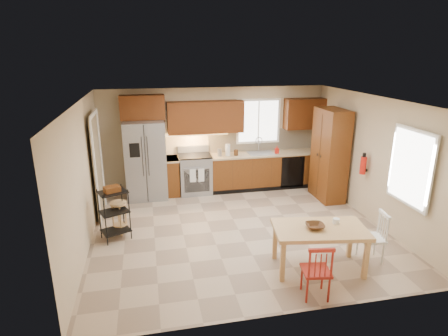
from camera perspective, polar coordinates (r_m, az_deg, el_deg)
name	(u,v)px	position (r m, az deg, el deg)	size (l,w,h in m)	color
floor	(239,230)	(7.37, 2.25, -9.38)	(5.50, 5.50, 0.00)	tan
ceiling	(240,100)	(6.63, 2.51, 10.28)	(5.50, 5.00, 0.02)	silver
wall_back	(215,139)	(9.26, -1.41, 4.48)	(5.50, 0.02, 2.50)	#CCB793
wall_front	(289,229)	(4.69, 9.93, -9.10)	(5.50, 0.02, 2.50)	#CCB793
wall_left	(83,178)	(6.80, -20.74, -1.50)	(0.02, 5.00, 2.50)	#CCB793
wall_right	(374,160)	(8.01, 21.84, 1.14)	(0.02, 5.00, 2.50)	#CCB793
refrigerator	(146,160)	(8.84, -11.85, 1.20)	(0.92, 0.75, 1.82)	gray
range_stove	(195,174)	(9.09, -4.42, -0.99)	(0.76, 0.63, 0.92)	gray
base_cabinet_narrow	(172,176)	(9.06, -7.88, -1.24)	(0.30, 0.60, 0.90)	brown
base_cabinet_run	(267,170)	(9.50, 6.63, -0.29)	(2.92, 0.60, 0.90)	brown
dishwasher	(293,172)	(9.43, 10.41, -0.60)	(0.60, 0.02, 0.78)	black
backsplash	(265,139)	(9.57, 6.25, 4.35)	(2.92, 0.03, 0.55)	beige
upper_over_fridge	(142,107)	(8.79, -12.34, 9.03)	(1.00, 0.35, 0.55)	#55240E
upper_left_block	(206,117)	(8.94, -2.82, 7.75)	(1.80, 0.35, 0.75)	#55240E
upper_right_block	(304,114)	(9.64, 12.16, 8.10)	(1.00, 0.35, 0.75)	#55240E
window_back	(258,121)	(9.42, 5.25, 7.12)	(1.12, 0.04, 1.12)	white
sink	(261,155)	(9.33, 5.61, 2.03)	(0.62, 0.46, 0.16)	gray
undercab_glow	(194,134)	(8.94, -4.66, 5.15)	(1.60, 0.30, 0.01)	#FFBF66
soap_bottle	(277,150)	(9.32, 8.05, 2.79)	(0.09, 0.09, 0.19)	red
paper_towel	(228,150)	(9.02, 0.57, 2.77)	(0.12, 0.12, 0.28)	white
canister_steel	(220,152)	(9.00, -0.68, 2.39)	(0.11, 0.11, 0.18)	gray
canister_wood	(236,153)	(9.06, 1.85, 2.36)	(0.10, 0.10, 0.14)	#492B13
pantry	(330,155)	(8.89, 15.80, 1.94)	(0.50, 0.95, 2.10)	brown
fire_extinguisher	(363,165)	(8.10, 20.44, 0.38)	(0.12, 0.12, 0.36)	red
window_right	(411,167)	(7.03, 26.59, 0.08)	(0.04, 1.02, 1.32)	white
doorway	(97,167)	(8.07, -18.74, 0.12)	(0.04, 0.95, 2.10)	#8C7A59
dining_table	(318,249)	(6.21, 14.19, -11.81)	(1.42, 0.80, 0.69)	tan
chair_red	(316,270)	(5.53, 13.85, -14.82)	(0.39, 0.39, 0.84)	maroon
chair_white	(371,237)	(6.65, 21.55, -9.77)	(0.39, 0.39, 0.84)	white
table_bowl	(315,229)	(6.01, 13.67, -8.97)	(0.29, 0.29, 0.07)	#492B13
table_jar	(336,222)	(6.24, 16.70, -7.92)	(0.10, 0.10, 0.11)	white
bar_stool	(120,218)	(7.36, -15.63, -7.34)	(0.31, 0.31, 0.64)	tan
utility_cart	(114,214)	(7.13, -16.35, -6.79)	(0.48, 0.38, 0.97)	black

